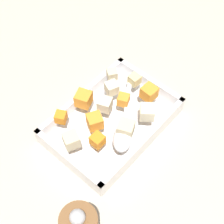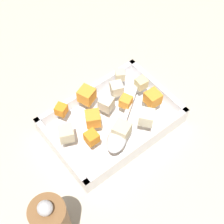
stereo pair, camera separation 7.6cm
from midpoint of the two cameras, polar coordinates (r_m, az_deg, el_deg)
name	(u,v)px [view 2 (the right image)]	position (r m, az deg, el deg)	size (l,w,h in m)	color
ground_plane	(119,126)	(0.81, 3.86, -2.62)	(4.00, 4.00, 0.00)	#BCB29E
baking_dish	(112,122)	(0.80, 2.73, -1.92)	(0.29, 0.20, 0.05)	silver
carrot_chunk_near_spoon	(87,95)	(0.78, -1.49, 2.65)	(0.03, 0.03, 0.03)	orange
carrot_chunk_heap_side	(61,110)	(0.76, -5.70, 0.19)	(0.02, 0.02, 0.02)	orange
carrot_chunk_center	(93,119)	(0.74, -0.30, -1.31)	(0.03, 0.03, 0.03)	orange
carrot_chunk_under_handle	(92,137)	(0.72, -0.41, -4.50)	(0.03, 0.03, 0.03)	orange
carrot_chunk_heap_top	(153,98)	(0.79, 9.58, 2.11)	(0.03, 0.03, 0.03)	orange
carrot_chunk_mid_left	(126,102)	(0.78, 5.12, 1.55)	(0.03, 0.03, 0.03)	orange
potato_chunk_corner_nw	(147,117)	(0.75, 8.67, -1.07)	(0.03, 0.03, 0.03)	beige
potato_chunk_front_center	(120,75)	(0.83, 3.99, 6.04)	(0.02, 0.02, 0.02)	beige
potato_chunk_near_left	(122,130)	(0.73, 4.63, -3.28)	(0.03, 0.03, 0.03)	beige
potato_chunk_far_left	(141,83)	(0.81, 7.58, 4.63)	(0.02, 0.02, 0.02)	#E0CC89
potato_chunk_far_right	(66,133)	(0.73, -4.70, -3.82)	(0.03, 0.03, 0.03)	beige
potato_chunk_mid_right	(117,88)	(0.80, 3.52, 3.79)	(0.03, 0.03, 0.03)	beige
parsnip_chunk_rim_edge	(106,103)	(0.77, 1.86, 1.26)	(0.03, 0.03, 0.03)	beige
serving_spoon	(119,135)	(0.73, 4.08, -4.00)	(0.20, 0.14, 0.02)	silver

